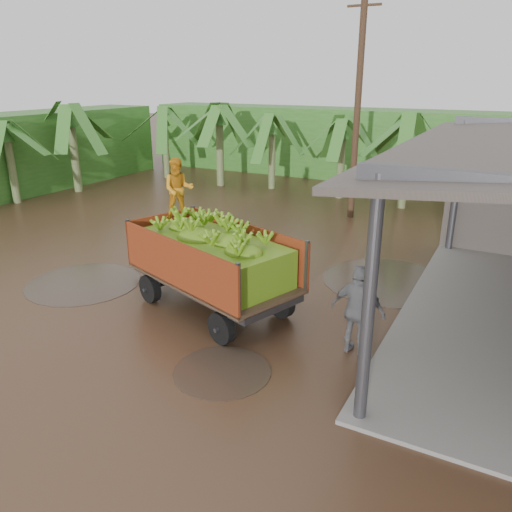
{
  "coord_description": "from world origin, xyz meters",
  "views": [
    {
      "loc": [
        6.98,
        -10.36,
        5.22
      ],
      "look_at": [
        1.9,
        -0.89,
        1.33
      ],
      "focal_mm": 35.0,
      "sensor_mm": 36.0,
      "label": 1
    }
  ],
  "objects_px": {
    "utility_pole": "(357,108)",
    "man_blue": "(224,244)",
    "man_grey": "(358,311)",
    "banana_trailer": "(211,258)"
  },
  "relations": [
    {
      "from": "man_blue",
      "to": "utility_pole",
      "type": "distance_m",
      "value": 8.08
    },
    {
      "from": "banana_trailer",
      "to": "man_blue",
      "type": "xyz_separation_m",
      "value": [
        -1.03,
        2.21,
        -0.46
      ]
    },
    {
      "from": "banana_trailer",
      "to": "man_grey",
      "type": "bearing_deg",
      "value": 13.48
    },
    {
      "from": "man_grey",
      "to": "banana_trailer",
      "type": "bearing_deg",
      "value": -2.05
    },
    {
      "from": "banana_trailer",
      "to": "man_grey",
      "type": "xyz_separation_m",
      "value": [
        3.6,
        -0.34,
        -0.34
      ]
    },
    {
      "from": "banana_trailer",
      "to": "man_blue",
      "type": "bearing_deg",
      "value": 133.96
    },
    {
      "from": "banana_trailer",
      "to": "man_grey",
      "type": "height_order",
      "value": "banana_trailer"
    },
    {
      "from": "banana_trailer",
      "to": "man_blue",
      "type": "relative_size",
      "value": 3.6
    },
    {
      "from": "utility_pole",
      "to": "man_grey",
      "type": "bearing_deg",
      "value": -71.4
    },
    {
      "from": "utility_pole",
      "to": "man_blue",
      "type": "bearing_deg",
      "value": -100.41
    }
  ]
}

